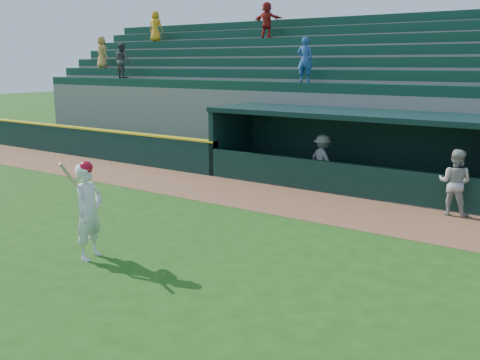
# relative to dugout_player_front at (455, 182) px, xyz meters

# --- Properties ---
(ground) EXTENTS (120.00, 120.00, 0.00)m
(ground) POSITION_rel_dugout_player_front_xyz_m (-3.74, -6.14, -0.89)
(ground) COLOR #1F4D13
(ground) RESTS_ON ground
(warning_track) EXTENTS (40.00, 3.00, 0.01)m
(warning_track) POSITION_rel_dugout_player_front_xyz_m (-3.74, -1.24, -0.88)
(warning_track) COLOR brown
(warning_track) RESTS_ON ground
(field_wall_left) EXTENTS (15.50, 0.30, 1.20)m
(field_wall_left) POSITION_rel_dugout_player_front_xyz_m (-15.99, 0.41, -0.29)
(field_wall_left) COLOR black
(field_wall_left) RESTS_ON ground
(wall_stripe_left) EXTENTS (15.50, 0.32, 0.06)m
(wall_stripe_left) POSITION_rel_dugout_player_front_xyz_m (-15.99, 0.41, 0.34)
(wall_stripe_left) COLOR yellow
(wall_stripe_left) RESTS_ON field_wall_left
(dugout_player_front) EXTENTS (0.88, 0.69, 1.77)m
(dugout_player_front) POSITION_rel_dugout_player_front_xyz_m (0.00, 0.00, 0.00)
(dugout_player_front) COLOR #A1A19C
(dugout_player_front) RESTS_ON ground
(dugout_player_inside) EXTENTS (1.23, 0.99, 1.66)m
(dugout_player_inside) POSITION_rel_dugout_player_front_xyz_m (-4.54, 1.41, -0.06)
(dugout_player_inside) COLOR #A7A7A1
(dugout_player_inside) RESTS_ON ground
(dugout) EXTENTS (9.40, 2.80, 2.46)m
(dugout) POSITION_rel_dugout_player_front_xyz_m (-3.74, 1.86, 0.47)
(dugout) COLOR slate
(dugout) RESTS_ON ground
(stands) EXTENTS (34.50, 6.30, 6.65)m
(stands) POSITION_rel_dugout_player_front_xyz_m (-3.75, 6.43, 1.51)
(stands) COLOR slate
(stands) RESTS_ON ground
(batter_at_plate) EXTENTS (0.62, 0.89, 2.06)m
(batter_at_plate) POSITION_rel_dugout_player_front_xyz_m (-5.34, -7.64, 0.13)
(batter_at_plate) COLOR white
(batter_at_plate) RESTS_ON ground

